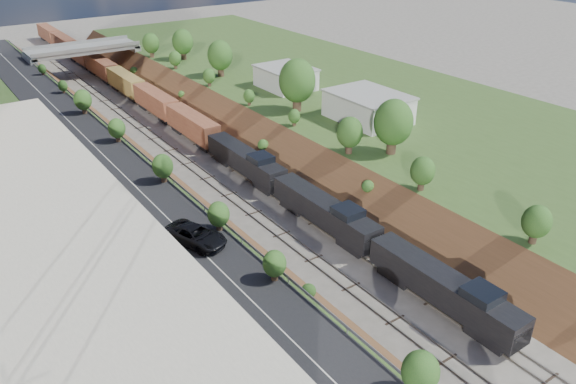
% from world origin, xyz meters
% --- Properties ---
extents(platform_right, '(44.00, 180.00, 5.00)m').
position_xyz_m(platform_right, '(33.00, 60.00, 2.50)').
color(platform_right, '#395623').
rests_on(platform_right, ground).
extents(embankment_left, '(10.00, 180.00, 10.00)m').
position_xyz_m(embankment_left, '(-11.00, 60.00, 0.00)').
color(embankment_left, brown).
rests_on(embankment_left, ground).
extents(embankment_right, '(10.00, 180.00, 10.00)m').
position_xyz_m(embankment_right, '(11.00, 60.00, 0.00)').
color(embankment_right, brown).
rests_on(embankment_right, ground).
extents(rail_left_track, '(1.58, 180.00, 0.18)m').
position_xyz_m(rail_left_track, '(-2.60, 60.00, 0.09)').
color(rail_left_track, gray).
rests_on(rail_left_track, ground).
extents(rail_right_track, '(1.58, 180.00, 0.18)m').
position_xyz_m(rail_right_track, '(2.60, 60.00, 0.09)').
color(rail_right_track, gray).
rests_on(rail_right_track, ground).
extents(road, '(8.00, 180.00, 0.10)m').
position_xyz_m(road, '(-15.50, 60.00, 5.05)').
color(road, black).
rests_on(road, platform_left).
extents(guardrail, '(0.10, 171.00, 0.70)m').
position_xyz_m(guardrail, '(-11.40, 59.80, 5.55)').
color(guardrail, '#99999E').
rests_on(guardrail, platform_left).
extents(commercial_building, '(14.30, 62.30, 7.00)m').
position_xyz_m(commercial_building, '(-28.00, 38.00, 8.51)').
color(commercial_building, brown).
rests_on(commercial_building, platform_left).
extents(overpass, '(24.50, 8.30, 7.40)m').
position_xyz_m(overpass, '(0.00, 122.00, 4.92)').
color(overpass, gray).
rests_on(overpass, ground).
extents(white_building_near, '(9.00, 12.00, 4.00)m').
position_xyz_m(white_building_near, '(23.50, 52.00, 7.00)').
color(white_building_near, silver).
rests_on(white_building_near, platform_right).
extents(white_building_far, '(8.00, 10.00, 3.60)m').
position_xyz_m(white_building_far, '(23.00, 74.00, 6.80)').
color(white_building_far, silver).
rests_on(white_building_far, platform_right).
extents(tree_right_large, '(5.25, 5.25, 7.61)m').
position_xyz_m(tree_right_large, '(17.00, 40.00, 9.38)').
color(tree_right_large, '#473323').
rests_on(tree_right_large, platform_right).
extents(tree_left_crest, '(2.45, 2.45, 3.55)m').
position_xyz_m(tree_left_crest, '(-11.80, 20.00, 7.04)').
color(tree_left_crest, '#473323').
rests_on(tree_left_crest, platform_left).
extents(freight_train, '(2.92, 164.89, 4.55)m').
position_xyz_m(freight_train, '(2.60, 94.40, 2.54)').
color(freight_train, black).
rests_on(freight_train, ground).
extents(suv, '(5.35, 7.38, 1.87)m').
position_xyz_m(suv, '(-15.28, 34.11, 6.03)').
color(suv, black).
rests_on(suv, road).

